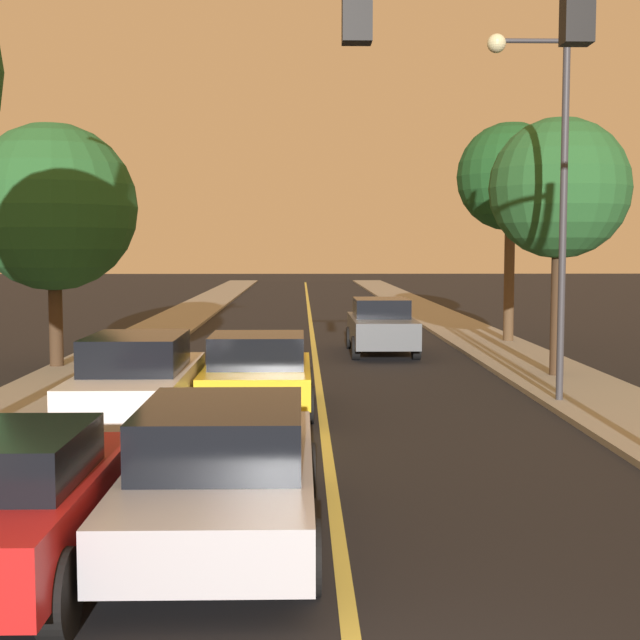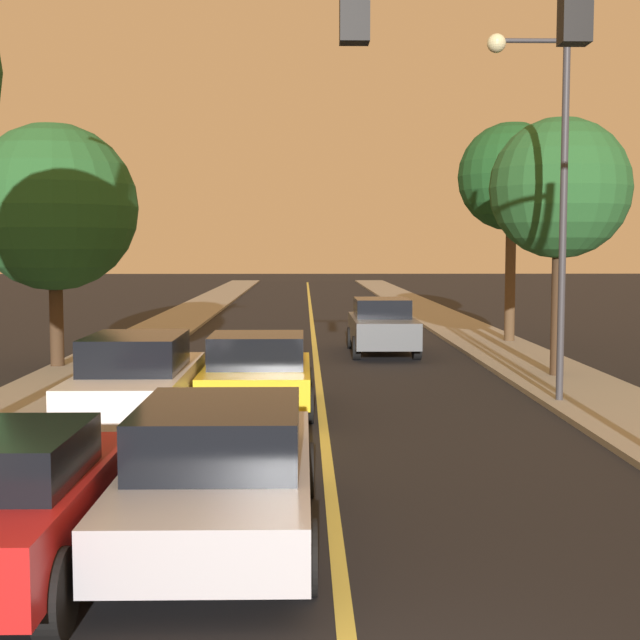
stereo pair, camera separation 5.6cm
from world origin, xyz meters
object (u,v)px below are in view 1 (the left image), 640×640
at_px(car_far_oncoming, 381,326).
at_px(traffic_signal_mast, 614,93).
at_px(car_outer_lane_second, 138,384).
at_px(tree_left_far, 53,208).
at_px(tree_right_far, 511,178).
at_px(streetlamp_right, 546,168).
at_px(car_near_lane_front, 224,469).
at_px(car_near_lane_second, 258,372).
at_px(car_outer_lane_front, 5,502).
at_px(tree_right_near, 560,189).

xyz_separation_m(car_far_oncoming, traffic_signal_mast, (1.08, -16.00, 3.96)).
relative_size(car_outer_lane_second, tree_left_far, 0.77).
xyz_separation_m(traffic_signal_mast, tree_right_far, (3.23, 18.48, 0.52)).
distance_m(car_outer_lane_second, streetlamp_right, 8.69).
relative_size(car_near_lane_front, car_near_lane_second, 1.28).
height_order(car_near_lane_front, streetlamp_right, streetlamp_right).
distance_m(car_far_oncoming, tree_right_far, 6.69).
distance_m(car_outer_lane_front, tree_left_far, 15.15).
xyz_separation_m(car_near_lane_front, tree_left_far, (-5.35, 13.19, 3.33)).
height_order(car_outer_lane_front, car_far_oncoming, car_far_oncoming).
relative_size(tree_right_near, tree_right_far, 0.86).
height_order(car_far_oncoming, tree_left_far, tree_left_far).
bearing_deg(tree_left_far, car_outer_lane_front, -76.52).
height_order(tree_left_far, tree_right_far, tree_right_far).
distance_m(traffic_signal_mast, tree_left_far, 15.87).
bearing_deg(tree_left_far, streetlamp_right, -25.70).
relative_size(car_near_lane_front, traffic_signal_mast, 0.77).
bearing_deg(tree_right_far, car_outer_lane_front, -114.87).
bearing_deg(car_far_oncoming, streetlamp_right, 105.42).
bearing_deg(car_outer_lane_second, car_near_lane_second, 44.96).
bearing_deg(car_near_lane_second, car_outer_lane_second, -135.04).
xyz_separation_m(car_near_lane_front, car_near_lane_second, (-0.00, 7.45, -0.01)).
height_order(traffic_signal_mast, tree_right_near, traffic_signal_mast).
distance_m(car_near_lane_front, tree_left_far, 14.62).
distance_m(car_outer_lane_front, streetlamp_right, 12.40).
xyz_separation_m(car_near_lane_second, car_far_oncoming, (3.16, 9.10, 0.07)).
relative_size(car_near_lane_front, tree_right_far, 0.73).
height_order(car_outer_lane_front, tree_right_near, tree_right_near).
xyz_separation_m(car_near_lane_front, streetlamp_right, (5.53, 7.95, 3.86)).
bearing_deg(tree_left_far, car_near_lane_second, -46.98).
bearing_deg(car_near_lane_second, car_far_oncoming, 70.84).
bearing_deg(streetlamp_right, car_outer_lane_second, -162.13).
bearing_deg(car_near_lane_front, tree_left_far, 112.09).
relative_size(car_far_oncoming, tree_left_far, 0.74).
bearing_deg(tree_right_far, traffic_signal_mast, -99.92).
distance_m(car_near_lane_front, tree_right_far, 20.94).
bearing_deg(car_outer_lane_second, car_near_lane_front, -71.05).
height_order(car_near_lane_second, traffic_signal_mast, traffic_signal_mast).
bearing_deg(streetlamp_right, car_near_lane_front, -124.85).
bearing_deg(car_far_oncoming, tree_right_far, -150.06).
bearing_deg(tree_right_near, streetlamp_right, -110.42).
bearing_deg(traffic_signal_mast, car_far_oncoming, 93.85).
xyz_separation_m(car_outer_lane_front, streetlamp_right, (7.44, 9.14, 3.85)).
height_order(tree_left_far, tree_right_near, tree_left_far).
relative_size(car_outer_lane_second, tree_right_far, 0.67).
bearing_deg(tree_right_near, car_outer_lane_front, -124.80).
distance_m(streetlamp_right, tree_right_far, 11.27).
height_order(car_near_lane_front, traffic_signal_mast, traffic_signal_mast).
xyz_separation_m(car_far_oncoming, tree_right_far, (4.31, 2.48, 4.48)).
xyz_separation_m(streetlamp_right, tree_left_far, (-10.89, 5.24, -0.53)).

